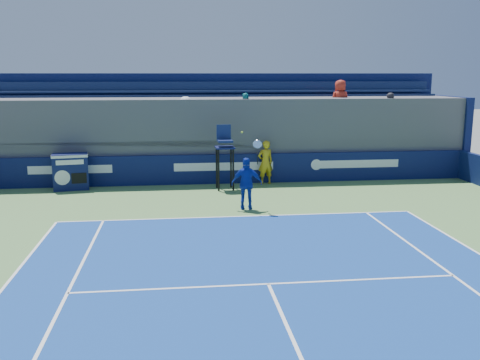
{
  "coord_description": "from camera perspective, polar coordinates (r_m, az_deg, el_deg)",
  "views": [
    {
      "loc": [
        -1.84,
        -4.07,
        4.36
      ],
      "look_at": [
        0.0,
        11.5,
        1.25
      ],
      "focal_mm": 40.0,
      "sensor_mm": 36.0,
      "label": 1
    }
  ],
  "objects": [
    {
      "name": "ball_person",
      "position": [
        21.43,
        2.73,
        1.9
      ],
      "size": [
        0.72,
        0.56,
        1.76
      ],
      "primitive_type": "imported",
      "rotation": [
        0.0,
        0.0,
        3.38
      ],
      "color": "gold",
      "rests_on": "apron"
    },
    {
      "name": "umpire_chair",
      "position": [
        20.34,
        -1.65,
        3.22
      ],
      "size": [
        0.74,
        0.74,
        2.48
      ],
      "color": "black",
      "rests_on": "ground"
    },
    {
      "name": "match_clock",
      "position": [
        21.4,
        -17.62,
        0.96
      ],
      "size": [
        1.42,
        0.92,
        1.4
      ],
      "color": "#0E1446",
      "rests_on": "ground"
    },
    {
      "name": "tennis_player",
      "position": [
        17.36,
        0.73,
        -0.37
      ],
      "size": [
        1.05,
        0.56,
        2.57
      ],
      "color": "#142FA7",
      "rests_on": "apron"
    },
    {
      "name": "stadium_seating",
      "position": [
        23.42,
        -2.18,
        5.03
      ],
      "size": [
        21.0,
        4.05,
        4.4
      ],
      "color": "#4C4C51",
      "rests_on": "ground"
    },
    {
      "name": "back_hoarding",
      "position": [
        21.58,
        -1.74,
        1.18
      ],
      "size": [
        20.4,
        0.21,
        1.2
      ],
      "color": "#0C1343",
      "rests_on": "ground"
    }
  ]
}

